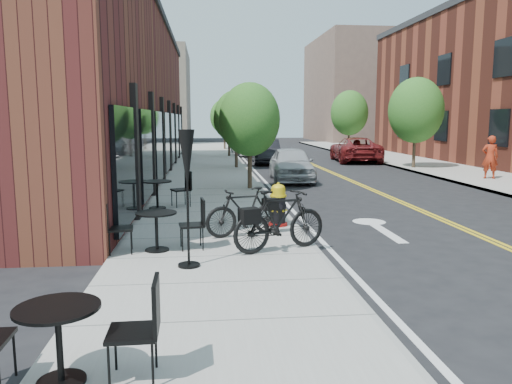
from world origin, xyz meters
name	(u,v)px	position (x,y,z in m)	size (l,w,h in m)	color
ground	(323,259)	(0.00, 0.00, 0.00)	(120.00, 120.00, 0.00)	black
sidewalk_near	(211,187)	(-2.00, 10.00, 0.06)	(4.00, 70.00, 0.12)	#9E9B93
sidewalk_far	(507,183)	(10.00, 10.00, 0.06)	(4.00, 70.00, 0.12)	#9E9B93
building_near	(107,99)	(-6.50, 14.00, 3.50)	(5.00, 28.00, 7.00)	#461617
bg_building_left	(152,97)	(-8.00, 48.00, 5.00)	(8.00, 14.00, 10.00)	#726656
bg_building_right	(358,90)	(16.00, 50.00, 6.00)	(10.00, 16.00, 12.00)	brown
tree_near_a	(250,120)	(-0.60, 9.00, 2.60)	(2.20, 2.20, 3.81)	#382B1E
tree_near_b	(236,117)	(-0.60, 17.00, 2.71)	(2.30, 2.30, 3.98)	#382B1E
tree_near_c	(229,120)	(-0.60, 25.00, 2.53)	(2.10, 2.10, 3.67)	#382B1E
tree_near_d	(224,117)	(-0.60, 33.00, 2.79)	(2.40, 2.40, 4.11)	#382B1E
tree_far_b	(416,110)	(8.60, 16.00, 3.06)	(2.80, 2.80, 4.62)	#382B1E
tree_far_c	(349,113)	(8.60, 28.00, 3.06)	(2.80, 2.80, 4.62)	#382B1E
fire_hydrant	(278,205)	(-0.50, 2.52, 0.61)	(0.52, 0.52, 1.03)	maroon
bicycle_left	(245,212)	(-1.36, 1.53, 0.65)	(0.50, 1.78, 1.07)	black
bicycle_right	(280,220)	(-0.79, 0.27, 0.72)	(0.56, 1.99, 1.19)	black
bistro_set_a	(59,333)	(-3.60, -4.35, 0.62)	(1.86, 0.82, 1.00)	black
bistro_set_b	(156,226)	(-3.15, 0.50, 0.61)	(1.85, 0.87, 0.98)	black
bistro_set_c	(157,190)	(-3.57, 5.12, 0.64)	(1.93, 1.18, 1.02)	black
patio_umbrella	(187,169)	(-2.50, -0.61, 1.80)	(0.38, 0.38, 2.34)	black
parked_car_a	(291,164)	(1.43, 11.88, 0.73)	(1.72, 4.28, 1.46)	#ABAFB3
parked_car_b	(266,151)	(1.35, 20.29, 0.72)	(1.51, 4.34, 1.43)	black
parked_car_c	(248,145)	(0.87, 27.16, 0.74)	(2.08, 5.13, 1.49)	#ACACB1
parked_car_far	(355,150)	(6.96, 20.96, 0.75)	(2.50, 5.41, 1.50)	maroon
pedestrian	(490,157)	(9.75, 10.91, 1.03)	(0.66, 0.43, 1.82)	#A02C15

